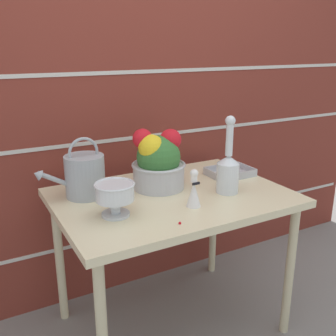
% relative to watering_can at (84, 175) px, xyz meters
% --- Properties ---
extents(ground_plane, '(12.00, 12.00, 0.00)m').
position_rel_watering_can_xyz_m(ground_plane, '(0.37, -0.18, -0.84)').
color(ground_plane, gray).
extents(brick_wall, '(3.60, 0.08, 2.20)m').
position_rel_watering_can_xyz_m(brick_wall, '(0.37, 0.33, 0.26)').
color(brick_wall, maroon).
rests_on(brick_wall, ground_plane).
extents(patio_table, '(1.09, 0.77, 0.74)m').
position_rel_watering_can_xyz_m(patio_table, '(0.37, -0.18, -0.18)').
color(patio_table, beige).
rests_on(patio_table, ground_plane).
extents(watering_can, '(0.33, 0.18, 0.28)m').
position_rel_watering_can_xyz_m(watering_can, '(0.00, 0.00, 0.00)').
color(watering_can, '#9EA3A8').
rests_on(watering_can, patio_table).
extents(crystal_pedestal_bowl, '(0.17, 0.17, 0.14)m').
position_rel_watering_can_xyz_m(crystal_pedestal_bowl, '(0.04, -0.28, -0.01)').
color(crystal_pedestal_bowl, silver).
rests_on(crystal_pedestal_bowl, patio_table).
extents(flower_planter, '(0.27, 0.27, 0.30)m').
position_rel_watering_can_xyz_m(flower_planter, '(0.35, -0.07, 0.03)').
color(flower_planter, '#BCBCC1').
rests_on(flower_planter, patio_table).
extents(glass_decanter, '(0.11, 0.11, 0.37)m').
position_rel_watering_can_xyz_m(glass_decanter, '(0.61, -0.28, 0.01)').
color(glass_decanter, silver).
rests_on(glass_decanter, patio_table).
extents(figurine_vase, '(0.07, 0.07, 0.17)m').
position_rel_watering_can_xyz_m(figurine_vase, '(0.38, -0.35, -0.03)').
color(figurine_vase, white).
rests_on(figurine_vase, patio_table).
extents(wire_tray, '(0.24, 0.18, 0.04)m').
position_rel_watering_can_xyz_m(wire_tray, '(0.78, -0.08, -0.09)').
color(wire_tray, '#B7B7BC').
rests_on(wire_tray, patio_table).
extents(fallen_petal, '(0.01, 0.01, 0.01)m').
position_rel_watering_can_xyz_m(fallen_petal, '(0.24, -0.48, -0.10)').
color(fallen_petal, red).
rests_on(fallen_petal, patio_table).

